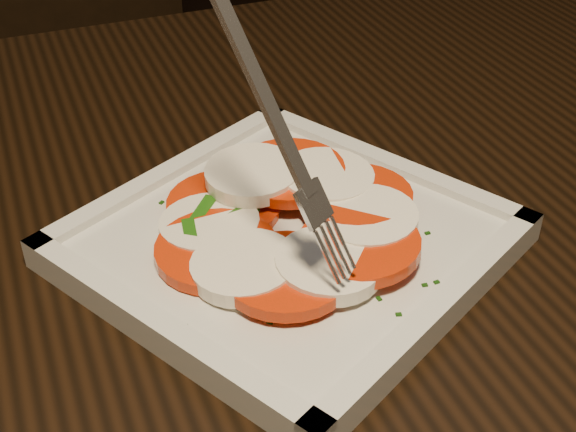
# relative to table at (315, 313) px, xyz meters

# --- Properties ---
(table) EXTENTS (1.29, 0.94, 0.75)m
(table) POSITION_rel_table_xyz_m (0.00, 0.00, 0.00)
(table) COLOR black
(table) RESTS_ON ground
(chair) EXTENTS (0.44, 0.44, 0.93)m
(chair) POSITION_rel_table_xyz_m (0.03, 0.81, -0.12)
(chair) COLOR black
(chair) RESTS_ON ground
(plate) EXTENTS (0.31, 0.31, 0.01)m
(plate) POSITION_rel_table_xyz_m (-0.04, -0.03, 0.11)
(plate) COLOR silver
(plate) RESTS_ON table
(caprese_salad) EXTENTS (0.19, 0.21, 0.03)m
(caprese_salad) POSITION_rel_table_xyz_m (-0.04, -0.03, 0.12)
(caprese_salad) COLOR red
(caprese_salad) RESTS_ON plate
(fork) EXTENTS (0.08, 0.11, 0.16)m
(fork) POSITION_rel_table_xyz_m (-0.07, -0.06, 0.22)
(fork) COLOR white
(fork) RESTS_ON caprese_salad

